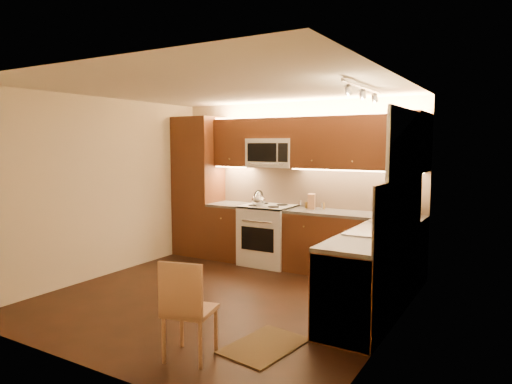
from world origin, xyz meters
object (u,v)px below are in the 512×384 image
Objects in this scene: microwave at (272,153)px; sink at (377,224)px; kettle at (259,198)px; toaster_oven at (404,208)px; dining_chair at (190,308)px; stove at (268,235)px; knife_block at (312,201)px; soap_bottle at (412,215)px.

sink is at bearing -32.21° from microwave.
kettle is at bearing 154.97° from sink.
toaster_oven reaches higher than dining_chair.
stove is 2.51× the size of toaster_oven.
stove is 2.35m from sink.
knife_block reaches higher than soap_bottle.
microwave is at bearing 90.00° from stove.
soap_bottle is 3.07m from dining_chair.
microwave reaches higher than sink.
sink is 1.25m from toaster_oven.
knife_block is at bearing 9.25° from stove.
sink is (2.00, -1.26, -0.74)m from microwave.
toaster_oven is at bearing 58.38° from dining_chair.
kettle is (-0.08, -0.29, -0.68)m from microwave.
toaster_oven is 0.41× the size of dining_chair.
sink is 1.81m from knife_block.
knife_block is at bearing 39.67° from kettle.
stove is at bearing 167.10° from toaster_oven.
sink is 2.30m from kettle.
sink is at bearing 48.55° from dining_chair.
microwave reaches higher than stove.
soap_bottle is (0.19, -0.45, -0.02)m from toaster_oven.
dining_chair is at bearing -124.69° from toaster_oven.
sink is at bearing -84.57° from soap_bottle.
kettle is at bearing -179.12° from knife_block.
stove is at bearing 150.64° from sink.
knife_block is (0.75, 0.26, -0.03)m from kettle.
knife_block reaches higher than sink.
kettle is 0.28× the size of dining_chair.
knife_block is at bearing 164.12° from toaster_oven.
sink is (2.00, -1.12, 0.52)m from stove.
kettle reaches higher than dining_chair.
microwave is 4.31× the size of soap_bottle.
knife_block reaches higher than dining_chair.
sink is 3.86× the size of knife_block.
kettle reaches higher than stove.
microwave is 3.08× the size of kettle.
microwave is at bearing 159.44° from knife_block.
knife_block is 3.26m from dining_chair.
toaster_oven is at bearing 89.38° from sink.
kettle is at bearing -164.68° from soap_bottle.
soap_bottle is at bearing -83.68° from toaster_oven.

